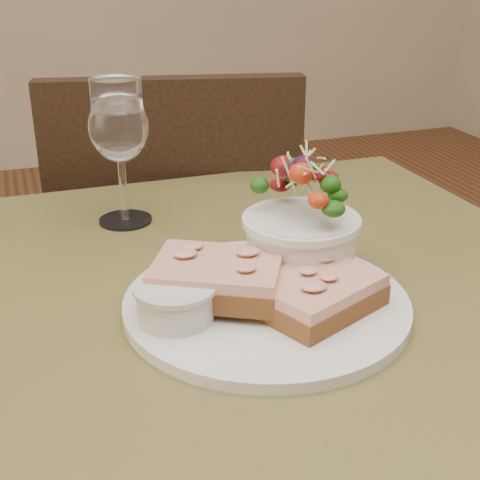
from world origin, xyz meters
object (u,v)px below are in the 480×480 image
object	(u,v)px
wine_glass	(119,131)
chair_far	(180,350)
dinner_plate	(266,303)
sandwich_front	(317,293)
salad_bowl	(301,218)
sandwich_back	(217,277)
cafe_table	(242,378)
ramekin	(175,300)

from	to	relation	value
wine_glass	chair_far	bearing A→B (deg)	67.11
chair_far	dinner_plate	xyz separation A→B (m)	(-0.06, -0.64, 0.46)
sandwich_front	wine_glass	xyz separation A→B (m)	(-0.13, 0.31, 0.10)
sandwich_front	salad_bowl	bearing A→B (deg)	53.47
chair_far	salad_bowl	distance (m)	0.79
sandwich_back	cafe_table	bearing A→B (deg)	54.02
chair_far	sandwich_back	world-z (taller)	chair_far
ramekin	sandwich_back	bearing A→B (deg)	24.82
sandwich_front	sandwich_back	size ratio (longest dim) A/B	0.92
sandwich_front	salad_bowl	distance (m)	0.10
cafe_table	wine_glass	world-z (taller)	wine_glass
sandwich_front	wine_glass	distance (m)	0.35
dinner_plate	ramekin	bearing A→B (deg)	-175.21
chair_far	sandwich_front	xyz separation A→B (m)	(-0.02, -0.67, 0.48)
cafe_table	dinner_plate	size ratio (longest dim) A/B	2.78
dinner_plate	sandwich_back	size ratio (longest dim) A/B	1.86
cafe_table	sandwich_back	xyz separation A→B (m)	(-0.03, -0.02, 0.14)
chair_far	wine_glass	distance (m)	0.70
sandwich_back	ramekin	size ratio (longest dim) A/B	2.12
dinner_plate	salad_bowl	distance (m)	0.10
salad_bowl	wine_glass	size ratio (longest dim) A/B	0.73
sandwich_back	salad_bowl	bearing A→B (deg)	48.02
sandwich_back	wine_glass	distance (m)	0.28
sandwich_front	wine_glass	size ratio (longest dim) A/B	0.82
chair_far	wine_glass	size ratio (longest dim) A/B	5.14
dinner_plate	sandwich_front	bearing A→B (deg)	-40.90
sandwich_front	ramekin	world-z (taller)	ramekin
chair_far	sandwich_back	bearing A→B (deg)	92.84
chair_far	wine_glass	world-z (taller)	wine_glass
sandwich_back	ramekin	xyz separation A→B (m)	(-0.05, -0.02, -0.01)
chair_far	sandwich_front	world-z (taller)	chair_far
dinner_plate	sandwich_front	size ratio (longest dim) A/B	2.01
cafe_table	chair_far	size ratio (longest dim) A/B	0.89
ramekin	chair_far	bearing A→B (deg)	76.50
cafe_table	sandwich_front	world-z (taller)	sandwich_front
cafe_table	chair_far	xyz separation A→B (m)	(0.07, 0.61, -0.36)
sandwich_back	wine_glass	xyz separation A→B (m)	(-0.04, 0.26, 0.09)
wine_glass	sandwich_back	bearing A→B (deg)	-80.34
ramekin	salad_bowl	xyz separation A→B (m)	(0.15, 0.06, 0.04)
chair_far	ramekin	bearing A→B (deg)	89.05
salad_bowl	wine_glass	world-z (taller)	wine_glass
chair_far	ramekin	world-z (taller)	chair_far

